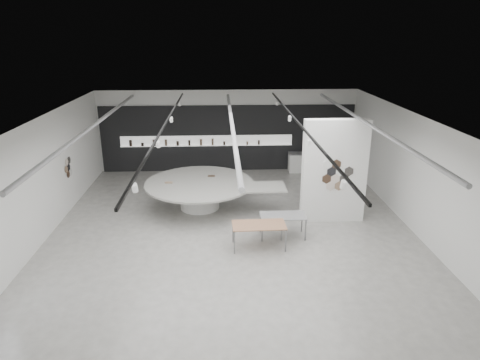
{
  "coord_description": "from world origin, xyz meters",
  "views": [
    {
      "loc": [
        -0.37,
        -12.67,
        6.33
      ],
      "look_at": [
        0.29,
        1.2,
        1.47
      ],
      "focal_mm": 32.0,
      "sensor_mm": 36.0,
      "label": 1
    }
  ],
  "objects_px": {
    "partition_column": "(334,171)",
    "display_island": "(202,191)",
    "sample_table_stone": "(283,217)",
    "kitchen_counter": "(305,162)",
    "sample_table_wood": "(259,226)"
  },
  "relations": [
    {
      "from": "partition_column",
      "to": "display_island",
      "type": "height_order",
      "value": "partition_column"
    },
    {
      "from": "partition_column",
      "to": "sample_table_stone",
      "type": "height_order",
      "value": "partition_column"
    },
    {
      "from": "partition_column",
      "to": "sample_table_wood",
      "type": "height_order",
      "value": "partition_column"
    },
    {
      "from": "partition_column",
      "to": "sample_table_wood",
      "type": "distance_m",
      "value": 3.5
    },
    {
      "from": "sample_table_wood",
      "to": "sample_table_stone",
      "type": "distance_m",
      "value": 1.07
    },
    {
      "from": "partition_column",
      "to": "display_island",
      "type": "xyz_separation_m",
      "value": [
        -4.59,
        1.31,
        -1.13
      ]
    },
    {
      "from": "partition_column",
      "to": "sample_table_stone",
      "type": "bearing_deg",
      "value": -147.5
    },
    {
      "from": "sample_table_wood",
      "to": "kitchen_counter",
      "type": "bearing_deg",
      "value": 68.87
    },
    {
      "from": "sample_table_wood",
      "to": "kitchen_counter",
      "type": "xyz_separation_m",
      "value": [
        2.86,
        7.41,
        -0.25
      ]
    },
    {
      "from": "partition_column",
      "to": "sample_table_stone",
      "type": "xyz_separation_m",
      "value": [
        -1.9,
        -1.21,
        -1.11
      ]
    },
    {
      "from": "kitchen_counter",
      "to": "partition_column",
      "type": "bearing_deg",
      "value": -90.46
    },
    {
      "from": "sample_table_stone",
      "to": "kitchen_counter",
      "type": "distance_m",
      "value": 7.03
    },
    {
      "from": "display_island",
      "to": "kitchen_counter",
      "type": "distance_m",
      "value": 6.33
    },
    {
      "from": "display_island",
      "to": "sample_table_wood",
      "type": "distance_m",
      "value": 3.7
    },
    {
      "from": "sample_table_stone",
      "to": "partition_column",
      "type": "bearing_deg",
      "value": 32.5
    }
  ]
}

